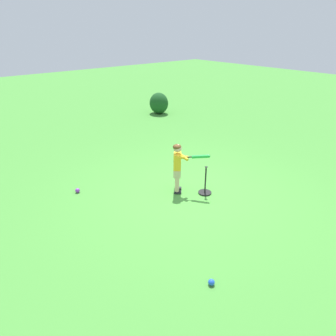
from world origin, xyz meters
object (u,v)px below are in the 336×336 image
Objects in this scene: play_ball_far_left at (77,190)px; play_ball_behind_batter at (211,282)px; batting_tee at (205,189)px; child_batter at (179,164)px.

play_ball_behind_batter is at bearing -86.16° from play_ball_far_left.
play_ball_behind_batter is (0.24, -3.64, -0.00)m from play_ball_far_left.
play_ball_behind_batter is 0.15× the size of batting_tee.
batting_tee is at bearing 45.64° from play_ball_behind_batter.
batting_tee is (0.38, -0.42, -0.55)m from child_batter.
child_batter is 2.25m from play_ball_far_left.
play_ball_far_left is 2.73m from batting_tee.
batting_tee reaches higher than play_ball_far_left.
play_ball_behind_batter is at bearing -122.25° from child_batter.
child_batter is at bearing 131.80° from batting_tee.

